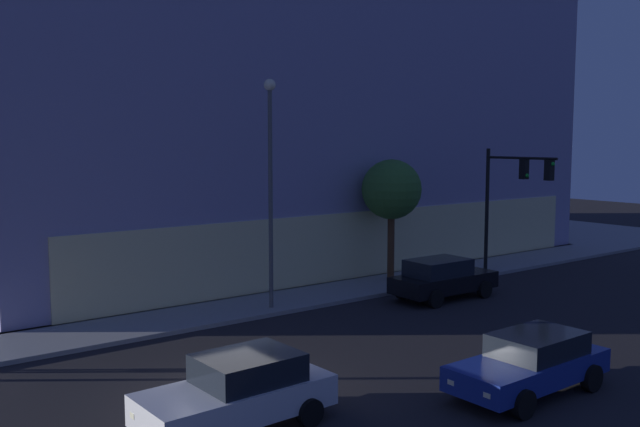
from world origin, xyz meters
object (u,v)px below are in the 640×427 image
street_lamp_sidewalk (270,167)px  car_blue (531,362)px  sidewalk_tree (391,190)px  car_white (239,391)px  car_black (442,278)px  modern_building (237,77)px  traffic_light_far_corner (512,186)px

street_lamp_sidewalk → car_blue: 12.03m
sidewalk_tree → car_blue: size_ratio=1.17×
street_lamp_sidewalk → car_white: street_lamp_sidewalk is taller
car_black → car_white: bearing=-155.4°
modern_building → car_white: bearing=-120.6°
car_black → traffic_light_far_corner: bearing=10.4°
modern_building → traffic_light_far_corner: bearing=-71.4°
sidewalk_tree → car_black: bearing=-98.0°
traffic_light_far_corner → car_white: size_ratio=1.33×
street_lamp_sidewalk → car_white: bearing=-127.1°
traffic_light_far_corner → car_white: 20.31m
sidewalk_tree → car_black: sidewalk_tree is taller
car_white → car_blue: size_ratio=0.95×
traffic_light_far_corner → car_blue: traffic_light_far_corner is taller
car_black → sidewalk_tree: bearing=82.0°
modern_building → car_blue: bearing=-104.3°
modern_building → sidewalk_tree: bearing=-89.8°
car_white → car_blue: bearing=-20.9°
traffic_light_far_corner → car_black: (-5.75, -1.06, -3.44)m
modern_building → street_lamp_sidewalk: (-7.06, -14.28, -4.69)m
sidewalk_tree → car_white: bearing=-144.8°
car_blue → sidewalk_tree: bearing=61.8°
street_lamp_sidewalk → sidewalk_tree: size_ratio=1.56×
modern_building → car_black: 19.17m
traffic_light_far_corner → sidewalk_tree: size_ratio=1.08×
traffic_light_far_corner → car_black: traffic_light_far_corner is taller
sidewalk_tree → traffic_light_far_corner: bearing=-25.6°
modern_building → car_black: bearing=-91.5°
modern_building → car_blue: (-6.48, -25.37, -9.32)m
car_white → car_blue: 7.45m
modern_building → car_black: (-0.45, -16.78, -9.26)m
street_lamp_sidewalk → car_blue: street_lamp_sidewalk is taller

